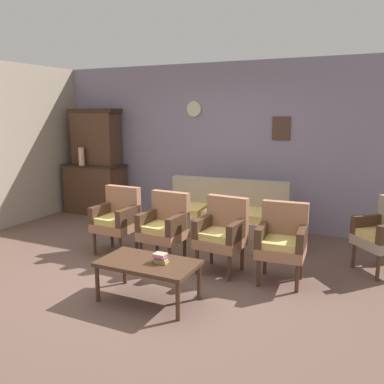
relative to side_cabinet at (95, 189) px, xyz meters
The scene contains 12 objects.
ground_plane 3.41m from the side_cabinet, 41.84° to the right, with size 7.68×7.68×0.00m, color brown.
wall_back_with_decor 2.69m from the side_cabinet, ahead, with size 6.40×0.09×2.70m.
side_cabinet is the anchor object (origin of this frame).
cabinet_upper_hutch 0.99m from the side_cabinet, 90.00° to the left, with size 0.99×0.38×1.03m.
vase_on_cabinet 0.67m from the side_cabinet, 125.39° to the right, with size 0.11×0.11×0.33m, color #D1A589.
floral_couch 2.89m from the side_cabinet, 11.63° to the right, with size 1.87×0.94×0.90m.
armchair_near_couch_end 2.35m from the side_cabinet, 44.45° to the right, with size 0.53×0.50×0.90m.
armchair_by_doorway 2.98m from the side_cabinet, 34.81° to the right, with size 0.54×0.51×0.90m.
armchair_row_middle 3.62m from the side_cabinet, 27.39° to the right, with size 0.56×0.53×0.90m.
armchair_near_cabinet 4.27m from the side_cabinet, 22.88° to the right, with size 0.55×0.53×0.90m.
coffee_table 3.91m from the side_cabinet, 43.94° to the right, with size 1.00×0.56×0.42m.
book_stack_on_table 3.99m from the side_cabinet, 42.44° to the right, with size 0.16×0.11×0.10m.
Camera 1 is at (2.34, -3.76, 1.91)m, focal length 37.70 mm.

